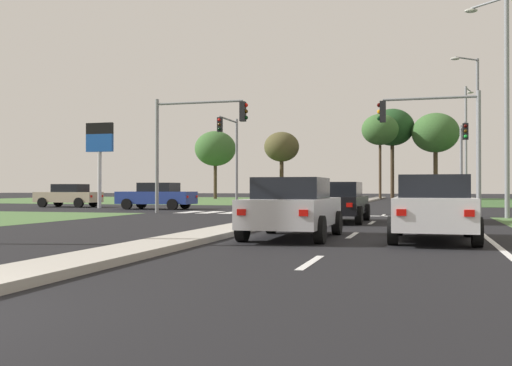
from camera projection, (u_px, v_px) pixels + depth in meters
name	position (u px, v px, depth m)	size (l,w,h in m)	color
ground_plane	(328.00, 210.00, 34.31)	(200.00, 200.00, 0.00)	black
grass_verge_far_left	(129.00, 199.00, 64.83)	(35.00, 35.00, 0.01)	#476B38
median_island_near	(217.00, 232.00, 16.03)	(1.20, 22.00, 0.14)	#ADA89E
median_island_far	(368.00, 200.00, 58.37)	(1.20, 36.00, 0.14)	gray
lane_dash_near	(311.00, 262.00, 10.08)	(0.14, 2.00, 0.01)	silver
lane_dash_second	(352.00, 235.00, 15.85)	(0.14, 2.00, 0.01)	silver
lane_dash_third	(372.00, 223.00, 21.63)	(0.14, 2.00, 0.01)	silver
lane_dash_fourth	(383.00, 215.00, 27.40)	(0.14, 2.00, 0.01)	silver
edge_line_right	(487.00, 238.00, 15.13)	(0.14, 24.00, 0.01)	silver
stop_bar_near	(389.00, 216.00, 26.54)	(6.40, 0.50, 0.01)	silver
crosswalk_bar_near	(190.00, 212.00, 31.05)	(0.70, 2.80, 0.01)	silver
crosswalk_bar_second	(211.00, 212.00, 30.74)	(0.70, 2.80, 0.01)	silver
crosswalk_bar_third	(232.00, 213.00, 30.42)	(0.70, 2.80, 0.01)	silver
crosswalk_bar_fourth	(254.00, 213.00, 30.11)	(0.70, 2.80, 0.01)	silver
crosswalk_bar_fifth	(276.00, 213.00, 29.80)	(0.70, 2.80, 0.01)	silver
crosswalk_bar_sixth	(299.00, 213.00, 29.49)	(0.70, 2.80, 0.01)	silver
crosswalk_bar_seventh	(322.00, 214.00, 29.17)	(0.70, 2.80, 0.01)	silver
crosswalk_bar_eighth	(345.00, 214.00, 28.86)	(0.70, 2.80, 0.01)	silver
car_red_near	(347.00, 193.00, 60.58)	(2.01, 4.39, 1.53)	#A31919
car_grey_second	(436.00, 201.00, 22.35)	(2.07, 4.29, 1.53)	slate
car_white_third	(433.00, 207.00, 14.25)	(1.97, 4.37, 1.56)	silver
car_silver_fourth	(293.00, 207.00, 15.00)	(2.05, 4.28, 1.51)	#B7B7BC
car_beige_fifth	(69.00, 195.00, 39.34)	(4.22, 1.98, 1.51)	#BCAD8E
car_black_sixth	(338.00, 202.00, 21.96)	(2.05, 4.47, 1.47)	black
car_blue_seventh	(157.00, 196.00, 35.28)	(4.53, 2.07, 1.56)	navy
traffic_signal_far_left	(231.00, 146.00, 41.48)	(0.32, 3.99, 6.19)	gray
traffic_signal_near_left	(189.00, 134.00, 29.59)	(4.86, 0.32, 5.72)	gray
traffic_signal_far_right	(463.00, 149.00, 36.98)	(0.32, 4.62, 5.29)	gray
traffic_signal_near_right	(440.00, 131.00, 26.36)	(4.43, 0.32, 5.48)	gray
street_lamp_second	(503.00, 94.00, 25.05)	(1.69, 1.49, 9.31)	gray
street_lamp_third	(476.00, 124.00, 38.69)	(1.82, 1.60, 9.65)	gray
street_lamp_fourth	(466.00, 138.00, 50.07)	(0.88, 2.36, 9.73)	gray
fuel_price_totem	(100.00, 146.00, 37.25)	(1.80, 0.24, 5.31)	silver
treeline_near	(215.00, 149.00, 69.65)	(4.78, 4.78, 7.87)	#423323
treeline_second	(282.00, 147.00, 69.40)	(4.06, 4.06, 7.76)	#423323
treeline_third	(392.00, 128.00, 68.63)	(4.97, 4.97, 10.33)	#423323
treeline_fourth	(380.00, 130.00, 66.15)	(4.04, 4.04, 9.43)	#423323
treeline_fifth	(435.00, 133.00, 66.40)	(5.16, 5.16, 9.58)	#423323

